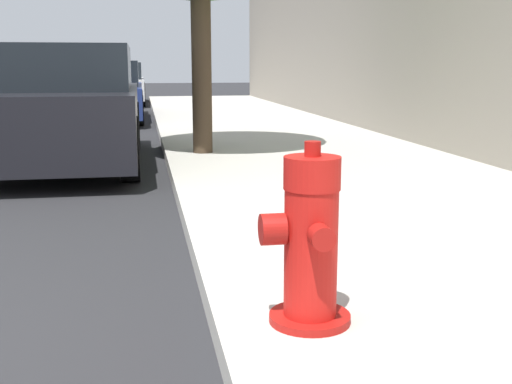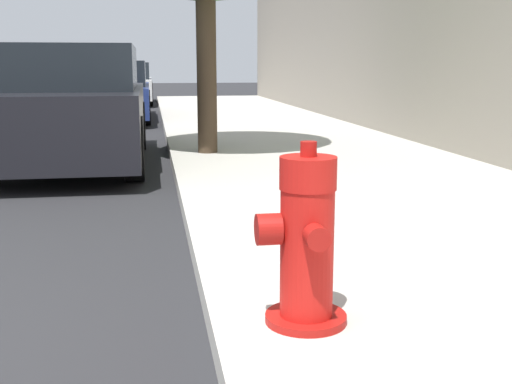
# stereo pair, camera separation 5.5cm
# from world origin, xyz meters

# --- Properties ---
(fire_hydrant) EXTENTS (0.39, 0.40, 0.79)m
(fire_hydrant) POSITION_xyz_m (2.21, 0.13, 0.49)
(fire_hydrant) COLOR #A91511
(fire_hydrant) RESTS_ON sidewalk_slab
(parked_car_near) EXTENTS (1.70, 4.18, 1.44)m
(parked_car_near) POSITION_xyz_m (0.65, 5.69, 0.70)
(parked_car_near) COLOR black
(parked_car_near) RESTS_ON ground_plane
(parked_car_mid) EXTENTS (1.71, 4.58, 1.29)m
(parked_car_mid) POSITION_xyz_m (0.72, 12.16, 0.62)
(parked_car_mid) COLOR navy
(parked_car_mid) RESTS_ON ground_plane
(parked_car_far) EXTENTS (1.74, 4.40, 1.27)m
(parked_car_far) POSITION_xyz_m (0.79, 18.06, 0.63)
(parked_car_far) COLOR silver
(parked_car_far) RESTS_ON ground_plane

